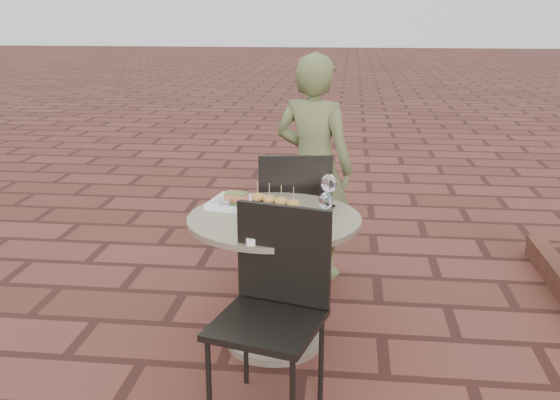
# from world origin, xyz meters

# --- Properties ---
(ground) EXTENTS (60.00, 60.00, 0.00)m
(ground) POSITION_xyz_m (0.00, 0.00, 0.00)
(ground) COLOR brown
(ground) RESTS_ON ground
(cafe_table) EXTENTS (0.90, 0.90, 0.73)m
(cafe_table) POSITION_xyz_m (-0.17, 0.28, 0.48)
(cafe_table) COLOR gray
(cafe_table) RESTS_ON ground
(chair_far) EXTENTS (0.48, 0.48, 0.93)m
(chair_far) POSITION_xyz_m (-0.12, 0.93, 0.55)
(chair_far) COLOR black
(chair_far) RESTS_ON ground
(chair_near) EXTENTS (0.54, 0.54, 0.93)m
(chair_near) POSITION_xyz_m (-0.10, -0.26, 0.55)
(chair_near) COLOR black
(chair_near) RESTS_ON ground
(diner) EXTENTS (0.64, 0.53, 1.50)m
(diner) POSITION_xyz_m (-0.03, 1.28, 0.75)
(diner) COLOR #596235
(diner) RESTS_ON ground
(plate_salmon) EXTENTS (0.32, 0.32, 0.07)m
(plate_salmon) POSITION_xyz_m (-0.40, 0.45, 0.75)
(plate_salmon) COLOR white
(plate_salmon) RESTS_ON cafe_table
(plate_sliders) EXTENTS (0.36, 0.36, 0.18)m
(plate_sliders) POSITION_xyz_m (-0.17, 0.27, 0.77)
(plate_sliders) COLOR white
(plate_sliders) RESTS_ON cafe_table
(plate_tuna) EXTENTS (0.31, 0.31, 0.03)m
(plate_tuna) POSITION_xyz_m (-0.17, 0.00, 0.75)
(plate_tuna) COLOR white
(plate_tuna) RESTS_ON cafe_table
(wine_glass_right) EXTENTS (0.07, 0.07, 0.16)m
(wine_glass_right) POSITION_xyz_m (0.10, 0.19, 0.85)
(wine_glass_right) COLOR white
(wine_glass_right) RESTS_ON cafe_table
(wine_glass_mid) EXTENTS (0.07, 0.07, 0.17)m
(wine_glass_mid) POSITION_xyz_m (0.11, 0.49, 0.85)
(wine_glass_mid) COLOR white
(wine_glass_mid) RESTS_ON cafe_table
(wine_glass_far) EXTENTS (0.08, 0.08, 0.19)m
(wine_glass_far) POSITION_xyz_m (0.10, 0.46, 0.86)
(wine_glass_far) COLOR white
(wine_glass_far) RESTS_ON cafe_table
(steel_ramekin) EXTENTS (0.09, 0.09, 0.05)m
(steel_ramekin) POSITION_xyz_m (-0.45, 0.39, 0.76)
(steel_ramekin) COLOR silver
(steel_ramekin) RESTS_ON cafe_table
(cutlery_set) EXTENTS (0.10, 0.21, 0.00)m
(cutlery_set) POSITION_xyz_m (0.06, 0.10, 0.73)
(cutlery_set) COLOR silver
(cutlery_set) RESTS_ON cafe_table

